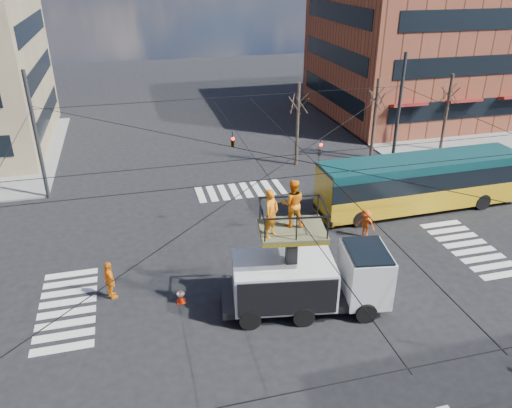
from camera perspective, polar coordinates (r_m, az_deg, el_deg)
The scene contains 13 objects.
ground at distance 24.12m, azimuth 3.61°, elevation -8.05°, with size 120.00×120.00×0.00m, color black.
sidewalk_ne at distance 50.28m, azimuth 19.46°, elevation 9.07°, with size 18.00×18.00×0.12m, color slate.
crosswalks at distance 24.12m, azimuth 3.61°, elevation -8.03°, with size 22.40×22.40×0.02m, color silver, non-canonical shape.
building_ne at distance 51.87m, azimuth 19.77°, elevation 17.43°, with size 20.06×16.06×14.00m.
overhead_network at distance 22.34m, azimuth 3.42°, elevation 1.64°, with size 24.24×24.24×8.00m.
tree_a at distance 35.51m, azimuth 4.85°, elevation 11.48°, with size 2.00×2.00×6.00m.
tree_b at distance 37.88m, azimuth 13.65°, elevation 11.78°, with size 2.00×2.00×6.00m.
tree_c at distance 40.99m, azimuth 21.28°, elevation 11.82°, with size 2.00×2.00×6.00m.
utility_truck at distance 21.04m, azimuth 6.14°, elevation -7.30°, with size 7.28×3.55×5.92m.
city_bus at distance 31.06m, azimuth 18.19°, elevation 2.40°, with size 12.45×2.87×3.20m.
traffic_cone at distance 22.39m, azimuth -8.60°, elevation -10.33°, with size 0.36×0.36×0.67m, color #F32F0A.
worker_ground at distance 22.98m, azimuth -16.35°, elevation -8.37°, with size 1.08×0.45×1.84m, color orange.
flagger at distance 27.36m, azimuth 12.41°, elevation -2.22°, with size 1.07×0.61×1.65m, color #F34E0F.
Camera 1 is at (-6.47, -18.91, 13.51)m, focal length 35.00 mm.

